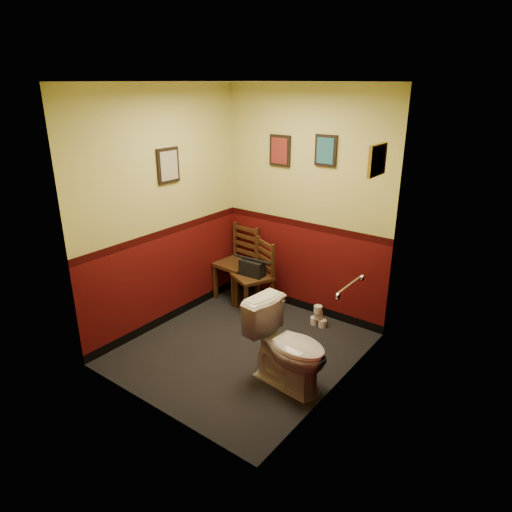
{
  "coord_description": "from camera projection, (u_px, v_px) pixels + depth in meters",
  "views": [
    {
      "loc": [
        2.67,
        -3.3,
        2.69
      ],
      "look_at": [
        0.0,
        0.25,
        1.0
      ],
      "focal_mm": 32.0,
      "sensor_mm": 36.0,
      "label": 1
    }
  ],
  "objects": [
    {
      "name": "toilet_brush",
      "position": [
        309.0,
        383.0,
        4.24
      ],
      "size": [
        0.13,
        0.13,
        0.48
      ],
      "color": "silver",
      "rests_on": "floor"
    },
    {
      "name": "handbag",
      "position": [
        252.0,
        268.0,
        5.59
      ],
      "size": [
        0.31,
        0.17,
        0.22
      ],
      "rotation": [
        0.0,
        0.0,
        0.04
      ],
      "color": "black",
      "rests_on": "chair_right"
    },
    {
      "name": "framed_print_back_a",
      "position": [
        280.0,
        151.0,
        5.3
      ],
      "size": [
        0.28,
        0.04,
        0.36
      ],
      "color": "black",
      "rests_on": "wall_back"
    },
    {
      "name": "wall_back",
      "position": [
        305.0,
        205.0,
        5.34
      ],
      "size": [
        2.2,
        0.0,
        2.7
      ],
      "primitive_type": "cube",
      "rotation": [
        1.57,
        0.0,
        0.0
      ],
      "color": "#520C0C",
      "rests_on": "ground"
    },
    {
      "name": "grab_bar",
      "position": [
        349.0,
        286.0,
        4.17
      ],
      "size": [
        0.05,
        0.56,
        0.06
      ],
      "color": "silver",
      "rests_on": "wall_right"
    },
    {
      "name": "framed_print_right",
      "position": [
        377.0,
        160.0,
        4.03
      ],
      "size": [
        0.04,
        0.34,
        0.28
      ],
      "color": "olive",
      "rests_on": "wall_right"
    },
    {
      "name": "framed_print_back_b",
      "position": [
        326.0,
        151.0,
        4.95
      ],
      "size": [
        0.26,
        0.04,
        0.34
      ],
      "color": "black",
      "rests_on": "wall_back"
    },
    {
      "name": "chair_left",
      "position": [
        238.0,
        263.0,
        5.96
      ],
      "size": [
        0.48,
        0.48,
        0.96
      ],
      "rotation": [
        0.0,
        0.0,
        -0.08
      ],
      "color": "brown",
      "rests_on": "floor"
    },
    {
      "name": "tp_stack",
      "position": [
        318.0,
        317.0,
        5.36
      ],
      "size": [
        0.2,
        0.12,
        0.27
      ],
      "color": "silver",
      "rests_on": "floor"
    },
    {
      "name": "chair_right",
      "position": [
        255.0,
        276.0,
        5.65
      ],
      "size": [
        0.55,
        0.55,
        0.9
      ],
      "rotation": [
        0.0,
        0.0,
        -0.43
      ],
      "color": "brown",
      "rests_on": "floor"
    },
    {
      "name": "framed_print_left",
      "position": [
        168.0,
        166.0,
        4.94
      ],
      "size": [
        0.04,
        0.3,
        0.38
      ],
      "color": "black",
      "rests_on": "wall_left"
    },
    {
      "name": "wall_left",
      "position": [
        163.0,
        212.0,
        5.06
      ],
      "size": [
        0.0,
        2.4,
        2.7
      ],
      "primitive_type": "cube",
      "rotation": [
        1.57,
        0.0,
        1.57
      ],
      "color": "#520C0C",
      "rests_on": "ground"
    },
    {
      "name": "wall_right",
      "position": [
        343.0,
        254.0,
        3.82
      ],
      "size": [
        0.0,
        2.4,
        2.7
      ],
      "primitive_type": "cube",
      "rotation": [
        1.57,
        0.0,
        -1.57
      ],
      "color": "#520C0C",
      "rests_on": "ground"
    },
    {
      "name": "ceiling",
      "position": [
        239.0,
        82.0,
        3.96
      ],
      "size": [
        2.2,
        2.4,
        0.0
      ],
      "primitive_type": "cube",
      "rotation": [
        3.14,
        0.0,
        0.0
      ],
      "color": "silver",
      "rests_on": "ground"
    },
    {
      "name": "toilet",
      "position": [
        288.0,
        347.0,
        4.22
      ],
      "size": [
        0.86,
        0.54,
        0.8
      ],
      "primitive_type": "imported",
      "rotation": [
        0.0,
        0.0,
        1.47
      ],
      "color": "white",
      "rests_on": "floor"
    },
    {
      "name": "wall_front",
      "position": [
        144.0,
        267.0,
        3.54
      ],
      "size": [
        2.2,
        0.0,
        2.7
      ],
      "primitive_type": "cube",
      "rotation": [
        -1.57,
        0.0,
        0.0
      ],
      "color": "#520C0C",
      "rests_on": "ground"
    },
    {
      "name": "floor",
      "position": [
        242.0,
        349.0,
        4.92
      ],
      "size": [
        2.2,
        2.4,
        0.0
      ],
      "primitive_type": "cube",
      "color": "black",
      "rests_on": "ground"
    }
  ]
}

